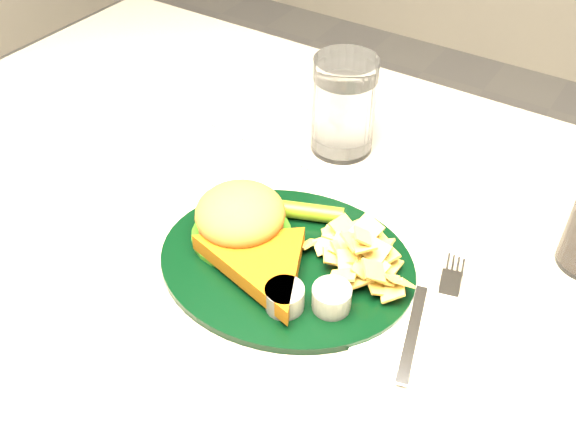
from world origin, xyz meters
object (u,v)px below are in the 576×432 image
(water_glass, at_px, (344,106))
(fork_napkin, at_px, (416,326))
(table, at_px, (283,412))
(dinner_plate, at_px, (286,244))

(water_glass, relative_size, fork_napkin, 0.81)
(water_glass, bearing_deg, table, -82.75)
(dinner_plate, distance_m, fork_napkin, 0.15)
(table, xyz_separation_m, fork_napkin, (0.19, -0.05, 0.38))
(fork_napkin, bearing_deg, water_glass, 117.60)
(table, distance_m, dinner_plate, 0.41)
(table, bearing_deg, fork_napkin, -14.50)
(water_glass, xyz_separation_m, fork_napkin, (0.21, -0.23, -0.06))
(dinner_plate, height_order, fork_napkin, dinner_plate)
(water_glass, bearing_deg, fork_napkin, -46.93)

